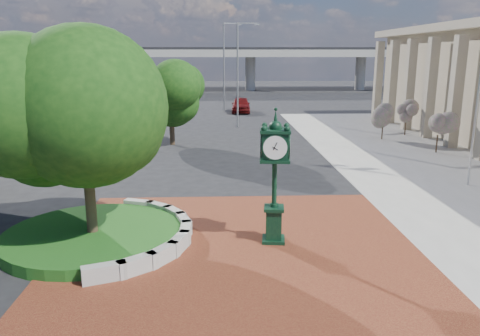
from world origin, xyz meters
name	(u,v)px	position (x,y,z in m)	size (l,w,h in m)	color
ground	(237,239)	(0.00, 0.00, 0.00)	(200.00, 200.00, 0.00)	black
plaza	(238,250)	(0.00, -1.00, 0.02)	(12.00, 12.00, 0.04)	maroon
planter_wall	(160,233)	(-2.71, 0.00, 0.27)	(2.96, 6.77, 0.54)	#9E9B93
grass_bed	(93,236)	(-5.00, 0.00, 0.20)	(6.10, 6.10, 0.40)	#184313
overpass	(221,53)	(-0.22, 70.00, 6.54)	(90.00, 12.00, 7.50)	#9E9B93
tree_planter	(85,136)	(-5.00, 0.00, 3.72)	(5.20, 5.20, 6.33)	#38281C
tree_street	(171,99)	(-4.00, 18.00, 3.24)	(4.40, 4.40, 5.45)	#38281C
post_clock	(275,172)	(1.25, -0.29, 2.52)	(1.05, 1.05, 4.59)	black
parked_car	(241,105)	(1.80, 36.97, 0.85)	(2.01, 5.00, 1.70)	#520B0B
flagpole_a	(479,88)	(11.72, 6.47, 4.81)	(1.47, 0.17, 9.38)	silver
street_lamp_near	(240,67)	(1.24, 26.07, 5.26)	(2.01, 0.42, 8.97)	slate
street_lamp_far	(226,60)	(0.19, 38.92, 5.73)	(2.10, 0.96, 9.77)	slate
shrub_near	(438,129)	(13.70, 14.27, 1.59)	(1.20, 1.20, 2.20)	#38281C
shrub_mid	(383,119)	(11.78, 19.27, 1.59)	(1.20, 1.20, 2.20)	#38281C
shrub_far	(406,116)	(14.29, 21.13, 1.59)	(1.20, 1.20, 2.20)	#38281C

